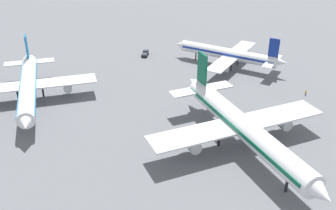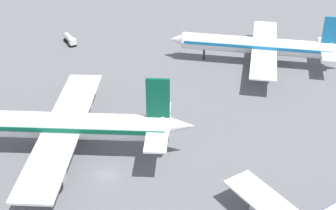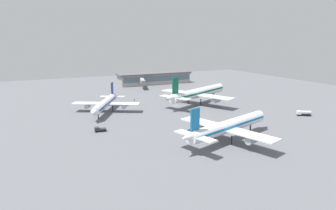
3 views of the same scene
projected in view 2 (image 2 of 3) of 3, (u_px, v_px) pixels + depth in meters
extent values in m
plane|color=slate|center=(106.00, 175.00, 90.93)|extent=(288.00, 288.00, 0.00)
cylinder|color=white|center=(51.00, 125.00, 94.46)|extent=(44.38, 24.50, 5.13)
cone|color=white|center=(178.00, 125.00, 92.90)|extent=(7.55, 6.44, 4.10)
cube|color=#0C593F|center=(51.00, 123.00, 94.26)|extent=(42.74, 23.80, 0.92)
cube|color=white|center=(63.00, 127.00, 94.61)|extent=(25.62, 43.27, 0.46)
cylinder|color=#A5A8AD|center=(48.00, 175.00, 84.86)|extent=(6.69, 5.13, 2.82)
cylinder|color=#A5A8AD|center=(78.00, 103.00, 106.18)|extent=(6.69, 5.13, 2.82)
cube|color=white|center=(158.00, 126.00, 93.21)|extent=(11.33, 17.81, 0.37)
cube|color=#0C593F|center=(158.00, 98.00, 90.08)|extent=(4.29, 2.41, 8.21)
cylinder|color=black|center=(68.00, 156.00, 92.98)|extent=(0.62, 0.62, 3.59)
cylinder|color=black|center=(77.00, 132.00, 100.03)|extent=(0.62, 0.62, 3.59)
cylinder|color=white|center=(257.00, 46.00, 129.65)|extent=(39.95, 16.44, 4.45)
cone|color=white|center=(178.00, 40.00, 133.12)|extent=(5.52, 5.38, 4.23)
cube|color=#1972B2|center=(257.00, 44.00, 129.48)|extent=(38.43, 16.04, 0.80)
cube|color=white|center=(264.00, 48.00, 129.55)|extent=(17.76, 38.63, 0.40)
cylinder|color=#A5A8AD|center=(263.00, 70.00, 121.24)|extent=(5.76, 3.92, 2.45)
cylinder|color=#A5A8AD|center=(264.00, 38.00, 139.45)|extent=(5.76, 3.92, 2.45)
cube|color=white|center=(327.00, 49.00, 126.49)|extent=(8.09, 15.76, 0.32)
cube|color=#1972B2|center=(331.00, 30.00, 123.77)|extent=(3.85, 1.63, 7.13)
cylinder|color=black|center=(204.00, 54.00, 133.86)|extent=(0.53, 0.53, 3.12)
cylinder|color=black|center=(267.00, 65.00, 128.04)|extent=(0.53, 0.53, 3.12)
cylinder|color=black|center=(268.00, 54.00, 134.07)|extent=(0.53, 0.53, 3.12)
cylinder|color=#A5A8AD|center=(264.00, 206.00, 79.33)|extent=(4.02, 5.00, 2.11)
cube|color=black|center=(70.00, 42.00, 143.83)|extent=(6.35, 4.95, 0.30)
cube|color=white|center=(73.00, 42.00, 141.67)|extent=(2.53, 2.56, 1.60)
cube|color=#3F596B|center=(73.00, 42.00, 140.90)|extent=(0.91, 1.40, 0.90)
cylinder|color=#B7B7BC|center=(69.00, 38.00, 143.97)|extent=(4.77, 3.91, 1.80)
cylinder|color=black|center=(76.00, 44.00, 142.67)|extent=(0.84, 0.68, 0.80)
cylinder|color=black|center=(70.00, 46.00, 141.86)|extent=(0.84, 0.68, 0.80)
cylinder|color=black|center=(71.00, 39.00, 145.96)|extent=(0.84, 0.68, 0.80)
cylinder|color=black|center=(65.00, 41.00, 145.15)|extent=(0.84, 0.68, 0.80)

